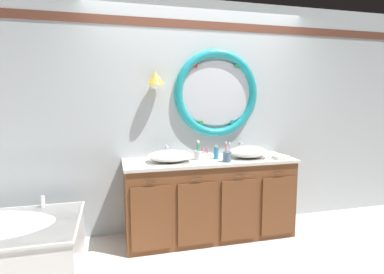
% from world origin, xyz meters
% --- Properties ---
extents(ground_plane, '(14.00, 14.00, 0.00)m').
position_xyz_m(ground_plane, '(0.00, 0.00, 0.00)').
color(ground_plane, silver).
extents(back_wall_assembly, '(6.40, 0.26, 2.60)m').
position_xyz_m(back_wall_assembly, '(0.01, 0.59, 1.32)').
color(back_wall_assembly, silver).
rests_on(back_wall_assembly, ground_plane).
extents(vanity_counter, '(1.84, 0.62, 0.86)m').
position_xyz_m(vanity_counter, '(0.04, 0.26, 0.43)').
color(vanity_counter, brown).
rests_on(vanity_counter, ground_plane).
extents(sink_basin_left, '(0.47, 0.47, 0.12)m').
position_xyz_m(sink_basin_left, '(-0.40, 0.24, 0.92)').
color(sink_basin_left, white).
rests_on(sink_basin_left, vanity_counter).
extents(sink_basin_right, '(0.45, 0.45, 0.13)m').
position_xyz_m(sink_basin_right, '(0.47, 0.24, 0.93)').
color(sink_basin_right, white).
rests_on(sink_basin_right, vanity_counter).
extents(faucet_set_left, '(0.22, 0.14, 0.14)m').
position_xyz_m(faucet_set_left, '(-0.40, 0.47, 0.92)').
color(faucet_set_left, silver).
rests_on(faucet_set_left, vanity_counter).
extents(faucet_set_right, '(0.22, 0.12, 0.15)m').
position_xyz_m(faucet_set_right, '(0.47, 0.47, 0.92)').
color(faucet_set_right, silver).
rests_on(faucet_set_right, vanity_counter).
extents(toothbrush_holder_left, '(0.10, 0.10, 0.21)m').
position_xyz_m(toothbrush_holder_left, '(-0.09, 0.27, 0.92)').
color(toothbrush_holder_left, white).
rests_on(toothbrush_holder_left, vanity_counter).
extents(toothbrush_holder_right, '(0.09, 0.09, 0.21)m').
position_xyz_m(toothbrush_holder_right, '(0.17, 0.09, 0.92)').
color(toothbrush_holder_right, slate).
rests_on(toothbrush_holder_right, vanity_counter).
extents(soap_dispenser, '(0.05, 0.06, 0.16)m').
position_xyz_m(soap_dispenser, '(0.11, 0.26, 0.93)').
color(soap_dispenser, '#388EBC').
rests_on(soap_dispenser, vanity_counter).
extents(folded_hand_towel, '(0.17, 0.13, 0.04)m').
position_xyz_m(folded_hand_towel, '(0.79, 0.08, 0.88)').
color(folded_hand_towel, white).
rests_on(folded_hand_towel, vanity_counter).
extents(toiletry_basket, '(0.13, 0.10, 0.10)m').
position_xyz_m(toiletry_basket, '(0.03, 0.40, 0.89)').
color(toiletry_basket, beige).
rests_on(toiletry_basket, vanity_counter).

